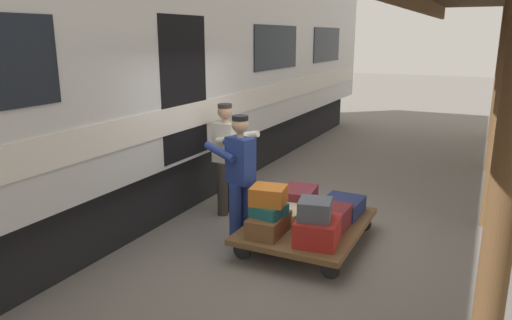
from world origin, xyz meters
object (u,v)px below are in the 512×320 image
(suitcase_navy_fabric, at_px, (342,206))
(porter_by_door, at_px, (227,155))
(suitcase_slate_roller, at_px, (315,209))
(suitcase_teal_softside, at_px, (269,210))
(suitcase_maroon_trunk, at_px, (331,217))
(suitcase_burgundy_valise, at_px, (299,198))
(porter_in_overalls, at_px, (240,175))
(luggage_cart, at_px, (307,226))
(suitcase_cream_canvas, at_px, (285,213))
(suitcase_red_plastic, at_px, (318,231))
(suitcase_brown_leather, at_px, (269,224))
(suitcase_orange_carryall, at_px, (269,195))
(train_car, at_px, (103,77))

(suitcase_navy_fabric, height_order, porter_by_door, porter_by_door)
(suitcase_slate_roller, bearing_deg, suitcase_teal_softside, -1.44)
(suitcase_maroon_trunk, xyz_separation_m, suitcase_navy_fabric, (0.00, -0.52, -0.03))
(suitcase_burgundy_valise, height_order, porter_in_overalls, porter_in_overalls)
(suitcase_burgundy_valise, bearing_deg, suitcase_teal_softside, 90.11)
(luggage_cart, height_order, suitcase_maroon_trunk, suitcase_maroon_trunk)
(porter_in_overalls, bearing_deg, suitcase_teal_softside, 156.48)
(suitcase_cream_canvas, xyz_separation_m, suitcase_slate_roller, (-0.60, 0.54, 0.33))
(suitcase_slate_roller, distance_m, porter_by_door, 2.10)
(suitcase_cream_canvas, xyz_separation_m, suitcase_red_plastic, (-0.63, 0.52, 0.07))
(suitcase_maroon_trunk, height_order, suitcase_brown_leather, suitcase_maroon_trunk)
(suitcase_navy_fabric, relative_size, porter_by_door, 0.35)
(suitcase_brown_leather, bearing_deg, suitcase_slate_roller, 178.51)
(suitcase_slate_roller, bearing_deg, suitcase_burgundy_valise, -60.51)
(suitcase_burgundy_valise, bearing_deg, porter_in_overalls, 57.25)
(suitcase_cream_canvas, relative_size, suitcase_navy_fabric, 0.84)
(suitcase_burgundy_valise, relative_size, suitcase_red_plastic, 1.04)
(suitcase_burgundy_valise, bearing_deg, suitcase_red_plastic, 121.30)
(luggage_cart, height_order, suitcase_cream_canvas, suitcase_cream_canvas)
(suitcase_teal_softside, distance_m, porter_in_overalls, 0.66)
(suitcase_brown_leather, distance_m, suitcase_red_plastic, 0.64)
(suitcase_burgundy_valise, xyz_separation_m, suitcase_maroon_trunk, (-0.63, 0.52, -0.00))
(suitcase_burgundy_valise, height_order, suitcase_orange_carryall, suitcase_orange_carryall)
(porter_in_overalls, bearing_deg, suitcase_slate_roller, 167.74)
(suitcase_maroon_trunk, bearing_deg, suitcase_cream_canvas, 0.00)
(suitcase_teal_softside, bearing_deg, luggage_cart, -121.12)
(suitcase_burgundy_valise, height_order, suitcase_teal_softside, suitcase_teal_softside)
(suitcase_maroon_trunk, bearing_deg, suitcase_slate_roller, 86.21)
(suitcase_orange_carryall, distance_m, porter_in_overalls, 0.57)
(luggage_cart, height_order, porter_by_door, porter_by_door)
(suitcase_maroon_trunk, height_order, suitcase_teal_softside, suitcase_teal_softside)
(porter_in_overalls, xyz_separation_m, porter_by_door, (0.66, -0.84, 0.00))
(suitcase_orange_carryall, relative_size, porter_in_overalls, 0.24)
(suitcase_cream_canvas, height_order, suitcase_orange_carryall, suitcase_orange_carryall)
(suitcase_brown_leather, bearing_deg, porter_by_door, -41.94)
(suitcase_red_plastic, relative_size, porter_by_door, 0.33)
(train_car, height_order, suitcase_teal_softside, train_car)
(suitcase_cream_canvas, xyz_separation_m, suitcase_navy_fabric, (-0.63, -0.52, 0.03))
(suitcase_red_plastic, relative_size, suitcase_slate_roller, 1.49)
(suitcase_cream_canvas, relative_size, suitcase_slate_roller, 1.33)
(suitcase_navy_fabric, xyz_separation_m, suitcase_orange_carryall, (0.65, 1.02, 0.38))
(suitcase_brown_leather, bearing_deg, suitcase_cream_canvas, -90.00)
(suitcase_cream_canvas, distance_m, suitcase_orange_carryall, 0.64)
(suitcase_navy_fabric, height_order, suitcase_brown_leather, suitcase_brown_leather)
(suitcase_burgundy_valise, xyz_separation_m, porter_in_overalls, (0.52, 0.82, 0.49))
(train_car, height_order, suitcase_cream_canvas, train_car)
(suitcase_navy_fabric, relative_size, suitcase_brown_leather, 0.98)
(train_car, height_order, suitcase_burgundy_valise, train_car)
(train_car, relative_size, porter_in_overalls, 10.77)
(suitcase_burgundy_valise, xyz_separation_m, suitcase_slate_roller, (-0.60, 1.06, 0.27))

